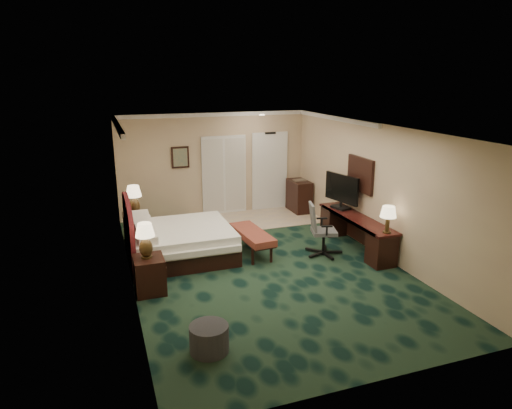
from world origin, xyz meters
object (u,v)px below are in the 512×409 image
object	(u,v)px
nightstand_near	(150,275)
tv	(342,192)
ottoman	(209,338)
bed	(182,242)
lamp_near	(146,241)
bed_bench	(252,242)
minibar	(299,196)
desk_chair	(324,229)
nightstand_far	(136,228)
desk	(356,233)
lamp_far	(134,200)

from	to	relation	value
nightstand_near	tv	distance (m)	4.71
ottoman	tv	size ratio (longest dim) A/B	0.53
bed	lamp_near	size ratio (longest dim) A/B	3.25
nightstand_near	ottoman	world-z (taller)	nightstand_near
lamp_near	ottoman	size ratio (longest dim) A/B	1.14
bed_bench	minibar	size ratio (longest dim) A/B	1.65
nightstand_near	bed	bearing A→B (deg)	59.29
desk_chair	bed	bearing A→B (deg)	179.08
bed	nightstand_far	world-z (taller)	nightstand_far
bed_bench	desk	xyz separation A→B (m)	(2.19, -0.49, 0.11)
lamp_near	nightstand_near	bearing A→B (deg)	-48.49
bed_bench	tv	size ratio (longest dim) A/B	1.40
lamp_near	desk	xyz separation A→B (m)	(4.47, 0.60, -0.59)
lamp_far	desk	distance (m)	4.90
nightstand_near	lamp_far	bearing A→B (deg)	89.75
desk	tv	world-z (taller)	tv
tv	desk_chair	xyz separation A→B (m)	(-0.82, -0.78, -0.54)
nightstand_far	desk_chair	world-z (taller)	desk_chair
bed	minibar	xyz separation A→B (m)	(3.63, 2.18, 0.11)
ottoman	tv	distance (m)	5.24
nightstand_near	lamp_near	size ratio (longest dim) A/B	1.03
minibar	lamp_far	bearing A→B (deg)	-167.81
bed_bench	minibar	xyz separation A→B (m)	(2.20, 2.45, 0.19)
minibar	tv	bearing A→B (deg)	-90.04
bed_bench	minibar	bearing A→B (deg)	43.11
minibar	desk_chair	bearing A→B (deg)	-105.17
nightstand_near	nightstand_far	world-z (taller)	nightstand_far
bed_bench	desk_chair	size ratio (longest dim) A/B	1.27
bed	ottoman	size ratio (longest dim) A/B	3.71
nightstand_far	desk_chair	bearing A→B (deg)	-29.52
tv	ottoman	bearing A→B (deg)	-152.30
tv	desk_chair	distance (m)	1.26
bed_bench	minibar	distance (m)	3.30
nightstand_near	desk	xyz separation A→B (m)	(4.44, 0.63, 0.04)
lamp_near	minibar	xyz separation A→B (m)	(4.48, 3.54, -0.51)
nightstand_far	tv	size ratio (longest dim) A/B	0.64
lamp_far	bed	bearing A→B (deg)	-56.30
desk_chair	minibar	world-z (taller)	desk_chair
nightstand_far	lamp_near	world-z (taller)	lamp_near
nightstand_near	nightstand_far	size ratio (longest dim) A/B	0.97
nightstand_far	desk	world-z (taller)	desk
nightstand_near	lamp_far	world-z (taller)	lamp_far
ottoman	tv	world-z (taller)	tv
nightstand_far	desk_chair	distance (m)	4.17
lamp_far	tv	world-z (taller)	tv
ottoman	bed	bearing A→B (deg)	85.36
bed_bench	bed	bearing A→B (deg)	164.28
ottoman	lamp_far	bearing A→B (deg)	96.51
nightstand_near	desk_chair	distance (m)	3.68
bed	bed_bench	bearing A→B (deg)	-10.75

